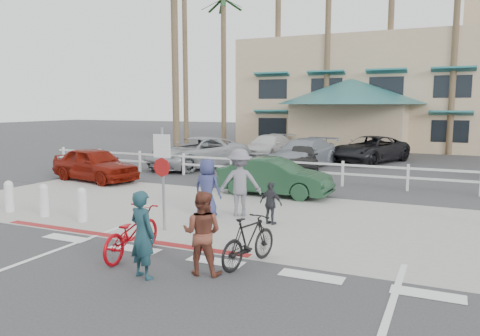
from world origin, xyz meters
The scene contains 33 objects.
ground centered at (0.00, 0.00, 0.00)m, with size 140.00×140.00×0.00m, color #333335.
bike_path centered at (0.00, -2.00, 0.00)m, with size 12.00×16.00×0.01m, color #333335.
sidewalk_plaza centered at (0.00, 4.50, 0.01)m, with size 22.00×7.00×0.01m, color gray.
cross_street centered at (0.00, 8.50, 0.00)m, with size 40.00×5.00×0.01m, color #333335.
parking_lot centered at (0.00, 18.00, 0.00)m, with size 50.00×16.00×0.01m, color #333335.
curb_red centered at (-3.00, 1.20, 0.01)m, with size 7.00×0.25×0.02m, color maroon.
rail_fence centered at (0.50, 10.50, 0.50)m, with size 29.40×0.16×1.00m, color silver, non-canonical shape.
building centered at (2.00, 31.00, 5.65)m, with size 28.00×16.00×11.30m, color #CEB28D, non-canonical shape.
sign_post centered at (-2.30, 2.20, 1.45)m, with size 0.50×0.10×2.90m, color gray, non-canonical shape.
bollard_0 centered at (-4.80, 2.00, 0.47)m, with size 0.26×0.26×0.95m, color silver, non-canonical shape.
bollard_1 centered at (-6.20, 2.00, 0.47)m, with size 0.26×0.26×0.95m, color silver, non-canonical shape.
bollard_2 centered at (-7.60, 2.00, 0.47)m, with size 0.26×0.26×0.95m, color silver, non-canonical shape.
palm_0 centered at (-16.00, 26.00, 7.50)m, with size 4.00×4.00×15.00m, color #133217, non-canonical shape.
palm_1 centered at (-12.00, 25.00, 6.50)m, with size 4.00×4.00×13.00m, color #133217, non-canonical shape.
palm_2 centered at (-8.00, 26.00, 8.00)m, with size 4.00×4.00×16.00m, color #133217, non-canonical shape.
palm_3 centered at (-4.00, 25.00, 7.00)m, with size 4.00×4.00×14.00m, color #133217, non-canonical shape.
palm_4 centered at (0.00, 26.00, 7.50)m, with size 4.00×4.00×15.00m, color #133217, non-canonical shape.
palm_5 centered at (4.00, 25.00, 6.50)m, with size 4.00×4.00×13.00m, color #133217, non-canonical shape.
palm_10 centered at (-10.00, 15.00, 6.00)m, with size 4.00×4.00×12.00m, color #133217, non-canonical shape.
bike_red centered at (-1.76, 0.20, 0.51)m, with size 0.68×1.94×1.02m, color #9F050D.
rider_red centered at (-0.80, -0.72, 0.82)m, with size 0.60×0.39×1.63m, color #183941.
bike_black centered at (0.69, 0.70, 0.50)m, with size 0.47×1.68×1.01m, color black.
rider_black centered at (0.09, -0.09, 0.79)m, with size 0.77×0.60×1.59m, color brown.
pedestrian_a centered at (-1.22, 4.44, 0.96)m, with size 1.24×0.71×1.92m, color slate.
pedestrian_child centered at (-0.05, 3.86, 0.57)m, with size 0.67×0.28×1.15m, color #2D2E33.
pedestrian_b centered at (-2.03, 3.99, 0.83)m, with size 0.81×0.53×1.65m, color navy.
car_white_sedan centered at (-1.37, 7.71, 0.66)m, with size 1.39×3.98×1.31m, color #1A3C25.
car_red_compact centered at (-9.29, 7.55, 0.71)m, with size 1.67×4.14×1.41m, color #6F1106.
lot_car_0 centered at (-7.43, 12.84, 0.78)m, with size 2.58×5.59×1.55m, color #9B9FA4.
lot_car_1 centered at (-2.66, 15.38, 0.72)m, with size 2.02×4.98×1.45m, color gray.
lot_car_2 centered at (-2.48, 14.58, 0.62)m, with size 1.47×3.67×1.25m, color black.
lot_car_4 centered at (-5.89, 18.74, 0.68)m, with size 1.91×4.70×1.36m, color silver.
lot_car_5 centered at (0.08, 18.78, 0.73)m, with size 2.41×5.22×1.45m, color black.
Camera 1 is at (4.25, -7.49, 3.16)m, focal length 35.00 mm.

